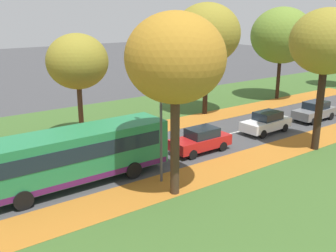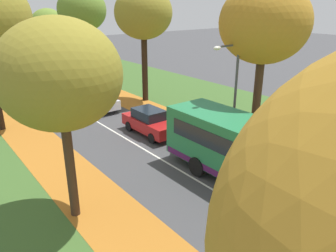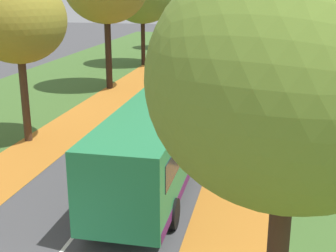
{
  "view_description": "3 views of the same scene",
  "coord_description": "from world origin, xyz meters",
  "px_view_note": "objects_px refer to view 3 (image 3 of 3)",
  "views": [
    {
      "loc": [
        20.32,
        0.85,
        9.12
      ],
      "look_at": [
        1.86,
        14.26,
        2.32
      ],
      "focal_mm": 42.0,
      "sensor_mm": 36.0,
      "label": 1
    },
    {
      "loc": [
        -9.5,
        0.95,
        7.92
      ],
      "look_at": [
        0.12,
        13.24,
        2.03
      ],
      "focal_mm": 35.0,
      "sensor_mm": 36.0,
      "label": 2
    },
    {
      "loc": [
        5.29,
        -7.34,
        7.11
      ],
      "look_at": [
        1.23,
        11.62,
        1.24
      ],
      "focal_mm": 50.0,
      "sensor_mm": 36.0,
      "label": 3
    }
  ],
  "objects_px": {
    "car_grey_third_in_line": "(219,66)",
    "tree_right_distant": "(278,2)",
    "bus": "(158,140)",
    "car_blue_fourth_in_line": "(226,54)",
    "streetlamp_right": "(228,68)",
    "car_white_following": "(208,81)",
    "car_black_trailing": "(234,44)",
    "tree_right_nearest": "(291,81)",
    "tree_left_near": "(18,20)",
    "car_red_lead": "(197,105)"
  },
  "relations": [
    {
      "from": "tree_right_nearest",
      "to": "tree_right_distant",
      "type": "bearing_deg",
      "value": 89.53
    },
    {
      "from": "tree_right_distant",
      "to": "car_blue_fourth_in_line",
      "type": "distance_m",
      "value": 11.49
    },
    {
      "from": "tree_left_near",
      "to": "car_grey_third_in_line",
      "type": "distance_m",
      "value": 20.02
    },
    {
      "from": "tree_right_distant",
      "to": "car_grey_third_in_line",
      "type": "relative_size",
      "value": 1.72
    },
    {
      "from": "tree_left_near",
      "to": "bus",
      "type": "relative_size",
      "value": 0.73
    },
    {
      "from": "car_grey_third_in_line",
      "to": "streetlamp_right",
      "type": "bearing_deg",
      "value": -83.0
    },
    {
      "from": "tree_right_nearest",
      "to": "car_white_following",
      "type": "distance_m",
      "value": 24.95
    },
    {
      "from": "car_white_following",
      "to": "car_grey_third_in_line",
      "type": "height_order",
      "value": "same"
    },
    {
      "from": "tree_left_near",
      "to": "car_blue_fourth_in_line",
      "type": "relative_size",
      "value": 1.78
    },
    {
      "from": "car_grey_third_in_line",
      "to": "car_blue_fourth_in_line",
      "type": "relative_size",
      "value": 1.0
    },
    {
      "from": "tree_right_nearest",
      "to": "tree_right_distant",
      "type": "xyz_separation_m",
      "value": [
        0.38,
        46.98,
        -0.47
      ]
    },
    {
      "from": "car_red_lead",
      "to": "car_white_following",
      "type": "xyz_separation_m",
      "value": [
        -0.28,
        6.84,
        0.0
      ]
    },
    {
      "from": "car_white_following",
      "to": "tree_right_distant",
      "type": "bearing_deg",
      "value": 78.54
    },
    {
      "from": "tree_right_nearest",
      "to": "tree_left_near",
      "type": "bearing_deg",
      "value": 133.08
    },
    {
      "from": "streetlamp_right",
      "to": "car_black_trailing",
      "type": "distance_m",
      "value": 32.64
    },
    {
      "from": "tree_right_nearest",
      "to": "car_black_trailing",
      "type": "height_order",
      "value": "tree_right_nearest"
    },
    {
      "from": "car_grey_third_in_line",
      "to": "tree_right_nearest",
      "type": "bearing_deg",
      "value": -82.15
    },
    {
      "from": "tree_right_nearest",
      "to": "streetlamp_right",
      "type": "height_order",
      "value": "tree_right_nearest"
    },
    {
      "from": "car_grey_third_in_line",
      "to": "car_blue_fourth_in_line",
      "type": "height_order",
      "value": "same"
    },
    {
      "from": "streetlamp_right",
      "to": "car_grey_third_in_line",
      "type": "xyz_separation_m",
      "value": [
        -2.18,
        17.72,
        -2.92
      ]
    },
    {
      "from": "tree_right_distant",
      "to": "streetlamp_right",
      "type": "bearing_deg",
      "value": -93.91
    },
    {
      "from": "tree_left_near",
      "to": "bus",
      "type": "height_order",
      "value": "tree_left_near"
    },
    {
      "from": "streetlamp_right",
      "to": "car_red_lead",
      "type": "xyz_separation_m",
      "value": [
        -2.0,
        4.83,
        -2.92
      ]
    },
    {
      "from": "bus",
      "to": "car_blue_fourth_in_line",
      "type": "xyz_separation_m",
      "value": [
        -0.21,
        28.97,
        -0.89
      ]
    },
    {
      "from": "tree_left_near",
      "to": "streetlamp_right",
      "type": "height_order",
      "value": "tree_left_near"
    },
    {
      "from": "car_red_lead",
      "to": "car_grey_third_in_line",
      "type": "xyz_separation_m",
      "value": [
        -0.17,
        12.89,
        0.0
      ]
    },
    {
      "from": "bus",
      "to": "car_blue_fourth_in_line",
      "type": "relative_size",
      "value": 2.45
    },
    {
      "from": "tree_right_nearest",
      "to": "car_grey_third_in_line",
      "type": "xyz_separation_m",
      "value": [
        -4.15,
        30.14,
        -4.91
      ]
    },
    {
      "from": "car_grey_third_in_line",
      "to": "tree_right_distant",
      "type": "bearing_deg",
      "value": 74.93
    },
    {
      "from": "tree_right_nearest",
      "to": "car_grey_third_in_line",
      "type": "relative_size",
      "value": 1.83
    },
    {
      "from": "bus",
      "to": "car_black_trailing",
      "type": "relative_size",
      "value": 2.44
    },
    {
      "from": "streetlamp_right",
      "to": "tree_right_distant",
      "type": "bearing_deg",
      "value": 86.09
    },
    {
      "from": "streetlamp_right",
      "to": "car_white_following",
      "type": "distance_m",
      "value": 12.24
    },
    {
      "from": "car_red_lead",
      "to": "car_white_following",
      "type": "distance_m",
      "value": 6.85
    },
    {
      "from": "car_red_lead",
      "to": "car_blue_fourth_in_line",
      "type": "xyz_separation_m",
      "value": [
        -0.33,
        20.23,
        0.0
      ]
    },
    {
      "from": "tree_right_nearest",
      "to": "tree_right_distant",
      "type": "distance_m",
      "value": 46.99
    },
    {
      "from": "tree_right_distant",
      "to": "car_grey_third_in_line",
      "type": "bearing_deg",
      "value": -105.07
    },
    {
      "from": "tree_right_distant",
      "to": "streetlamp_right",
      "type": "distance_m",
      "value": 34.68
    },
    {
      "from": "car_blue_fourth_in_line",
      "to": "tree_left_near",
      "type": "bearing_deg",
      "value": -105.32
    },
    {
      "from": "tree_right_nearest",
      "to": "car_white_following",
      "type": "height_order",
      "value": "tree_right_nearest"
    },
    {
      "from": "car_red_lead",
      "to": "car_black_trailing",
      "type": "bearing_deg",
      "value": 90.27
    },
    {
      "from": "car_blue_fourth_in_line",
      "to": "car_black_trailing",
      "type": "xyz_separation_m",
      "value": [
        0.19,
        7.38,
        0.0
      ]
    },
    {
      "from": "bus",
      "to": "car_blue_fourth_in_line",
      "type": "height_order",
      "value": "bus"
    },
    {
      "from": "bus",
      "to": "car_grey_third_in_line",
      "type": "distance_m",
      "value": 21.64
    },
    {
      "from": "car_white_following",
      "to": "streetlamp_right",
      "type": "bearing_deg",
      "value": -78.94
    },
    {
      "from": "tree_left_near",
      "to": "tree_right_distant",
      "type": "distance_m",
      "value": 36.83
    },
    {
      "from": "streetlamp_right",
      "to": "bus",
      "type": "xyz_separation_m",
      "value": [
        -2.12,
        -3.91,
        -2.04
      ]
    },
    {
      "from": "car_red_lead",
      "to": "tree_right_distant",
      "type": "bearing_deg",
      "value": 81.66
    },
    {
      "from": "tree_left_near",
      "to": "car_red_lead",
      "type": "relative_size",
      "value": 1.8
    },
    {
      "from": "tree_right_distant",
      "to": "car_white_following",
      "type": "relative_size",
      "value": 1.71
    }
  ]
}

